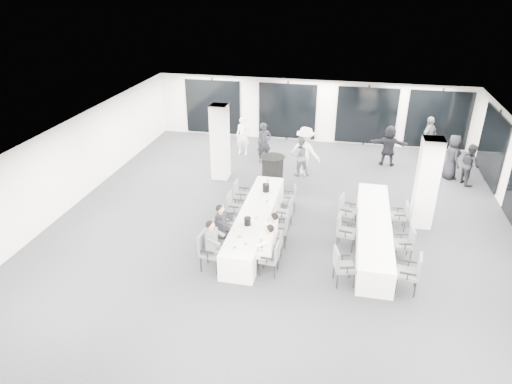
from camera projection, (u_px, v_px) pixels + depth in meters
The scene contains 43 objects.
room at pixel (315, 173), 14.25m from camera, with size 14.04×16.04×2.84m.
column_left at pixel (220, 142), 16.77m from camera, with size 0.60×0.60×2.80m, color silver.
column_right at pixel (426, 183), 13.54m from camera, with size 0.60×0.60×2.80m, color silver.
banquet_table_main at pixel (256, 222), 13.50m from camera, with size 0.90×5.00×0.75m, color white.
banquet_table_side at pixel (373, 232), 12.99m from camera, with size 0.90×5.00×0.75m, color white.
cocktail_table at pixel (273, 172), 16.25m from camera, with size 0.87×0.87×1.21m.
chair_main_left_near at pixel (208, 249), 11.82m from camera, with size 0.58×0.63×1.04m.
chair_main_left_second at pixel (218, 234), 12.63m from camera, with size 0.49×0.54×0.91m.
chair_main_left_mid at pixel (227, 219), 13.42m from camera, with size 0.52×0.55×0.88m.
chair_main_left_fourth at pixel (233, 205), 14.13m from camera, with size 0.48×0.54×0.94m.
chair_main_left_far at pixel (240, 193), 14.90m from camera, with size 0.48×0.54×0.95m.
chair_main_right_near at pixel (272, 256), 11.63m from camera, with size 0.50×0.55×0.93m.
chair_main_right_second at pixel (276, 245), 12.20m from camera, with size 0.44×0.49×0.86m.
chair_main_right_mid at pixel (281, 226), 12.86m from camera, with size 0.56×0.61×1.04m.
chair_main_right_fourth at pixel (286, 212), 13.75m from camera, with size 0.52×0.57×0.95m.
chair_main_right_far at pixel (291, 196), 14.79m from camera, with size 0.50×0.53×0.86m.
chair_side_left_near at pixel (341, 264), 11.24m from camera, with size 0.61×0.64×1.00m.
chair_side_left_mid at pixel (344, 229), 12.75m from camera, with size 0.58×0.62×1.02m.
chair_side_left_far at pixel (345, 209), 13.88m from camera, with size 0.60×0.63×0.98m.
chair_side_right_near at pixel (412, 271), 10.96m from camera, with size 0.58×0.63×1.03m.
chair_side_right_mid at pixel (406, 242), 12.24m from camera, with size 0.53×0.58×0.94m.
chair_side_right_far at pixel (401, 214), 13.69m from camera, with size 0.46×0.52×0.89m.
seated_guest_a at pixel (214, 243), 11.69m from camera, with size 0.50×0.38×1.44m.
seated_guest_b at pixel (223, 225), 12.47m from camera, with size 0.50×0.38×1.44m.
seated_guest_c at pixel (266, 246), 11.54m from camera, with size 0.50×0.38×1.44m.
seated_guest_d at pixel (270, 233), 12.09m from camera, with size 0.50×0.38×1.44m.
standing_guest_a at pixel (264, 140), 18.36m from camera, with size 0.68×0.55×1.86m, color black.
standing_guest_b at pixel (300, 153), 17.18m from camera, with size 0.86×0.52×1.78m, color #54575B.
standing_guest_c at pixel (305, 148), 17.18m from camera, with size 1.38×0.70×2.13m, color white.
standing_guest_d at pixel (429, 135), 18.77m from camera, with size 1.18×0.66×2.00m, color #54575B.
standing_guest_e at pixel (453, 154), 16.91m from camera, with size 0.92×0.56×1.92m, color black.
standing_guest_f at pixel (389, 143), 18.06m from camera, with size 1.71×0.66×1.86m, color black.
standing_guest_g at pixel (243, 134), 19.15m from camera, with size 0.67×0.54×1.83m, color white.
standing_guest_h at pixel (470, 162), 16.47m from camera, with size 0.84×0.51×1.74m, color black.
ice_bucket_near at pixel (247, 221), 12.57m from camera, with size 0.20×0.20×0.22m, color black.
ice_bucket_far at pixel (266, 188), 14.47m from camera, with size 0.23×0.23×0.26m, color black.
water_bottle_a at pixel (234, 246), 11.43m from camera, with size 0.08×0.08×0.24m, color silver.
water_bottle_b at pixel (267, 200), 13.74m from camera, with size 0.07×0.07×0.21m, color silver.
water_bottle_c at pixel (268, 180), 15.06m from camera, with size 0.07×0.07×0.21m, color silver.
plate_a at pixel (240, 237), 12.03m from camera, with size 0.22×0.22×0.03m.
plate_b at pixel (246, 244), 11.72m from camera, with size 0.19×0.19×0.03m.
plate_c at pixel (256, 218), 12.94m from camera, with size 0.18×0.18×0.03m.
wine_glass at pixel (248, 244), 11.45m from camera, with size 0.08×0.08×0.20m.
Camera 1 is at (1.77, -12.06, 7.10)m, focal length 32.00 mm.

